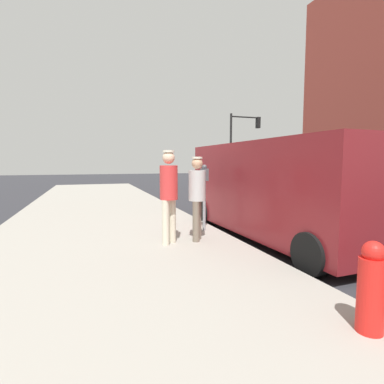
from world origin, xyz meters
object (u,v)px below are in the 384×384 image
pedestrian_in_gray (197,193)px  parking_meter_near (204,186)px  traffic_light_corner (241,138)px  pedestrian_in_red (169,190)px  fire_hydrant (371,288)px  parked_van (279,188)px

pedestrian_in_gray → parking_meter_near: bearing=-120.0°
pedestrian_in_gray → traffic_light_corner: size_ratio=0.32×
pedestrian_in_red → traffic_light_corner: size_ratio=0.35×
parking_meter_near → traffic_light_corner: traffic_light_corner is taller
fire_hydrant → pedestrian_in_red: bearing=-74.8°
pedestrian_in_red → parked_van: parked_van is taller
traffic_light_corner → fire_hydrant: size_ratio=6.05×
pedestrian_in_red → traffic_light_corner: traffic_light_corner is taller
pedestrian_in_red → fire_hydrant: size_ratio=2.09×
pedestrian_in_gray → fire_hydrant: 3.72m
parked_van → traffic_light_corner: size_ratio=1.01×
parked_van → pedestrian_in_red: bearing=3.3°
pedestrian_in_gray → pedestrian_in_red: (0.60, 0.08, 0.08)m
parking_meter_near → pedestrian_in_red: pedestrian_in_red is taller
parking_meter_near → pedestrian_in_gray: pedestrian_in_gray is taller
parking_meter_near → pedestrian_in_gray: bearing=60.0°
pedestrian_in_gray → fire_hydrant: (-0.37, 3.67, -0.54)m
traffic_light_corner → parking_meter_near: bearing=58.9°
pedestrian_in_gray → traffic_light_corner: bearing=-121.0°
parking_meter_near → parked_van: 1.68m
parked_van → fire_hydrant: (1.60, 3.73, -0.59)m
parking_meter_near → pedestrian_in_gray: 0.95m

